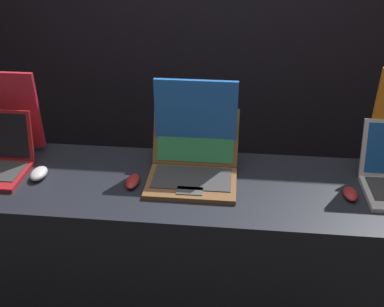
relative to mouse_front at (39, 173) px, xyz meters
The scene contains 8 objects.
wall_back 1.59m from the mouse_front, 63.67° to the left, with size 8.00×0.05×2.80m.
display_counter 0.85m from the mouse_front, ahead, with size 2.28×0.58×0.99m.
mouse_front is the anchor object (origin of this frame).
promo_stand_front 0.38m from the mouse_front, 134.25° to the left, with size 0.34×0.07×0.40m.
laptop_middle 0.69m from the mouse_front, ahead, with size 0.39×0.38×0.26m.
mouse_middle 0.43m from the mouse_front, ahead, with size 0.06×0.12×0.03m.
promo_stand_middle 0.73m from the mouse_front, 15.94° to the left, with size 0.37×0.07×0.41m.
mouse_back 1.35m from the mouse_front, ahead, with size 0.06×0.10×0.03m.
Camera 1 is at (0.17, -1.34, 2.08)m, focal length 42.00 mm.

